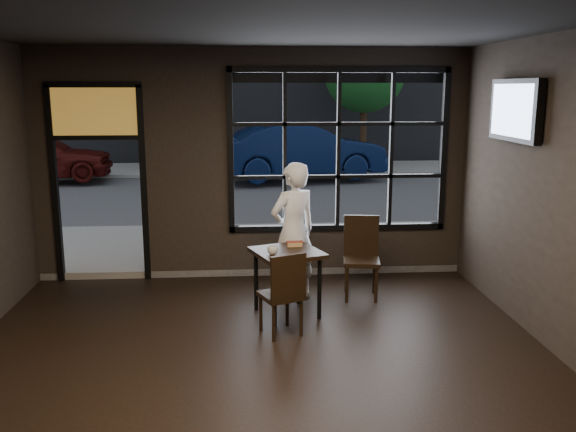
{
  "coord_description": "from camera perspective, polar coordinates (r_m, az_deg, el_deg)",
  "views": [
    {
      "loc": [
        -0.12,
        -4.92,
        2.65
      ],
      "look_at": [
        0.4,
        2.2,
        1.15
      ],
      "focal_mm": 38.0,
      "sensor_mm": 36.0,
      "label": 1
    }
  ],
  "objects": [
    {
      "name": "tree_right",
      "position": [
        20.28,
        7.18,
        13.22
      ],
      "size": [
        2.63,
        2.63,
        4.48
      ],
      "color": "#332114",
      "rests_on": "street_asphalt"
    },
    {
      "name": "navy_car",
      "position": [
        17.5,
        1.19,
        6.12
      ],
      "size": [
        5.07,
        2.64,
        1.59
      ],
      "primitive_type": "imported",
      "rotation": [
        0.0,
        0.0,
        1.78
      ],
      "color": "#081538",
      "rests_on": "street_asphalt"
    },
    {
      "name": "tree_left",
      "position": [
        20.11,
        -12.79,
        11.91
      ],
      "size": [
        2.3,
        2.3,
        3.92
      ],
      "color": "#332114",
      "rests_on": "street_asphalt"
    },
    {
      "name": "street_asphalt",
      "position": [
        29.05,
        -3.96,
        6.58
      ],
      "size": [
        60.0,
        41.0,
        0.04
      ],
      "primitive_type": "cube",
      "color": "#545456",
      "rests_on": "ground"
    },
    {
      "name": "cafe_table",
      "position": [
        7.26,
        -0.08,
        -6.24
      ],
      "size": [
        0.94,
        0.94,
        0.79
      ],
      "primitive_type": "cube",
      "rotation": [
        0.0,
        0.0,
        0.35
      ],
      "color": "black",
      "rests_on": "floor"
    },
    {
      "name": "stained_transom",
      "position": [
        8.66,
        -17.63,
        9.33
      ],
      "size": [
        1.2,
        0.06,
        0.7
      ],
      "primitive_type": "cube",
      "color": "orange",
      "rests_on": "ground"
    },
    {
      "name": "tv",
      "position": [
        7.39,
        20.5,
        9.25
      ],
      "size": [
        0.13,
        1.18,
        0.69
      ],
      "primitive_type": "cube",
      "color": "black",
      "rests_on": "wall_right"
    },
    {
      "name": "man",
      "position": [
        7.64,
        0.51,
        -1.51
      ],
      "size": [
        0.77,
        0.68,
        1.76
      ],
      "primitive_type": "imported",
      "rotation": [
        0.0,
        0.0,
        3.64
      ],
      "color": "white",
      "rests_on": "floor"
    },
    {
      "name": "chair_window",
      "position": [
        7.84,
        6.89,
        -3.97
      ],
      "size": [
        0.51,
        0.51,
        1.04
      ],
      "primitive_type": "cube",
      "rotation": [
        0.0,
        0.0,
        -0.15
      ],
      "color": "black",
      "rests_on": "floor"
    },
    {
      "name": "cup",
      "position": [
        6.97,
        -1.45,
        -3.23
      ],
      "size": [
        0.16,
        0.16,
        0.1
      ],
      "primitive_type": "imported",
      "rotation": [
        0.0,
        0.0,
        0.39
      ],
      "color": "silver",
      "rests_on": "cafe_table"
    },
    {
      "name": "hotdog",
      "position": [
        7.32,
        0.62,
        -2.64
      ],
      "size": [
        0.21,
        0.1,
        0.06
      ],
      "primitive_type": null,
      "rotation": [
        0.0,
        0.0,
        0.1
      ],
      "color": "tan",
      "rests_on": "cafe_table"
    },
    {
      "name": "chair_near",
      "position": [
        6.68,
        -0.69,
        -7.18
      ],
      "size": [
        0.54,
        0.54,
        0.94
      ],
      "primitive_type": "cube",
      "rotation": [
        0.0,
        0.0,
        3.54
      ],
      "color": "black",
      "rests_on": "floor"
    },
    {
      "name": "maroon_car",
      "position": [
        18.56,
        -22.51,
        5.26
      ],
      "size": [
        4.27,
        2.07,
        1.41
      ],
      "primitive_type": "imported",
      "rotation": [
        0.0,
        0.0,
        1.67
      ],
      "color": "#4C0F0C",
      "rests_on": "street_asphalt"
    },
    {
      "name": "window_frame",
      "position": [
        8.57,
        4.73,
        6.13
      ],
      "size": [
        3.06,
        0.12,
        2.28
      ],
      "primitive_type": "cube",
      "color": "black",
      "rests_on": "ground"
    },
    {
      "name": "ceiling",
      "position": [
        4.96,
        -2.9,
        18.32
      ],
      "size": [
        6.0,
        7.0,
        0.02
      ],
      "primitive_type": "cube",
      "color": "black",
      "rests_on": "ground"
    },
    {
      "name": "floor",
      "position": [
        5.6,
        -2.54,
        -16.53
      ],
      "size": [
        6.0,
        7.0,
        0.02
      ],
      "primitive_type": "cube",
      "color": "black",
      "rests_on": "ground"
    }
  ]
}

